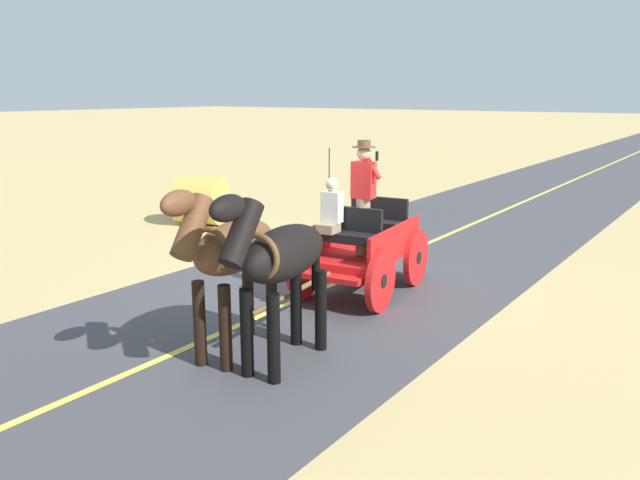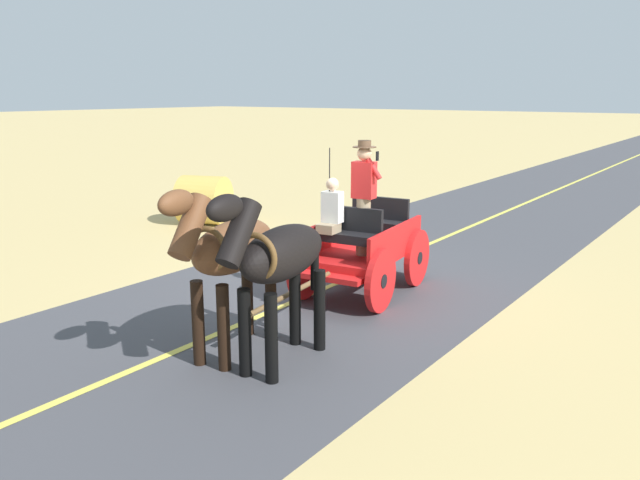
% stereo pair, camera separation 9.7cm
% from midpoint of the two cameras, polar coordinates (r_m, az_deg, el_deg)
% --- Properties ---
extents(ground_plane, '(200.00, 200.00, 0.00)m').
position_cam_midpoint_polar(ground_plane, '(10.93, 1.14, -3.95)').
color(ground_plane, tan).
extents(road_surface, '(5.62, 160.00, 0.01)m').
position_cam_midpoint_polar(road_surface, '(10.93, 1.14, -3.93)').
color(road_surface, '#424247').
rests_on(road_surface, ground).
extents(road_centre_stripe, '(0.12, 160.00, 0.00)m').
position_cam_midpoint_polar(road_centre_stripe, '(10.93, 1.14, -3.90)').
color(road_centre_stripe, '#DBCC4C').
rests_on(road_centre_stripe, road_surface).
extents(horse_drawn_carriage, '(1.69, 4.51, 2.50)m').
position_cam_midpoint_polar(horse_drawn_carriage, '(10.25, 3.38, -0.40)').
color(horse_drawn_carriage, red).
rests_on(horse_drawn_carriage, ground).
extents(horse_near_side, '(0.72, 2.14, 2.21)m').
position_cam_midpoint_polar(horse_near_side, '(7.38, -4.02, -1.70)').
color(horse_near_side, black).
rests_on(horse_near_side, ground).
extents(horse_off_side, '(0.81, 2.15, 2.21)m').
position_cam_midpoint_polar(horse_off_side, '(7.76, -8.38, -1.07)').
color(horse_off_side, brown).
rests_on(horse_off_side, ground).
extents(hay_bale, '(1.44, 1.50, 1.20)m').
position_cam_midpoint_polar(hay_bale, '(16.03, -10.81, 3.53)').
color(hay_bale, gold).
rests_on(hay_bale, ground).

